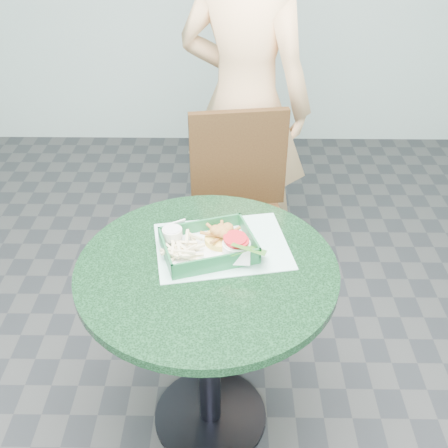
{
  "coord_description": "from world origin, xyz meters",
  "views": [
    {
      "loc": [
        0.07,
        -1.25,
        1.8
      ],
      "look_at": [
        0.05,
        0.1,
        0.85
      ],
      "focal_mm": 42.0,
      "sensor_mm": 36.0,
      "label": 1
    }
  ],
  "objects_px": {
    "food_basket": "(208,253)",
    "sauce_ramekin": "(178,232)",
    "cafe_table": "(208,309)",
    "crab_sandwich": "(224,241)",
    "dining_chair": "(238,204)",
    "diner_person": "(245,76)"
  },
  "relations": [
    {
      "from": "cafe_table",
      "to": "food_basket",
      "type": "distance_m",
      "value": 0.2
    },
    {
      "from": "cafe_table",
      "to": "crab_sandwich",
      "type": "height_order",
      "value": "crab_sandwich"
    },
    {
      "from": "food_basket",
      "to": "diner_person",
      "type": "bearing_deg",
      "value": 82.48
    },
    {
      "from": "dining_chair",
      "to": "sauce_ramekin",
      "type": "distance_m",
      "value": 0.68
    },
    {
      "from": "sauce_ramekin",
      "to": "cafe_table",
      "type": "bearing_deg",
      "value": -52.48
    },
    {
      "from": "dining_chair",
      "to": "crab_sandwich",
      "type": "bearing_deg",
      "value": -103.17
    },
    {
      "from": "food_basket",
      "to": "crab_sandwich",
      "type": "height_order",
      "value": "crab_sandwich"
    },
    {
      "from": "dining_chair",
      "to": "food_basket",
      "type": "xyz_separation_m",
      "value": [
        -0.1,
        -0.65,
        0.23
      ]
    },
    {
      "from": "cafe_table",
      "to": "crab_sandwich",
      "type": "relative_size",
      "value": 7.58
    },
    {
      "from": "dining_chair",
      "to": "diner_person",
      "type": "bearing_deg",
      "value": 77.07
    },
    {
      "from": "cafe_table",
      "to": "sauce_ramekin",
      "type": "bearing_deg",
      "value": 127.52
    },
    {
      "from": "food_basket",
      "to": "sauce_ramekin",
      "type": "distance_m",
      "value": 0.12
    },
    {
      "from": "diner_person",
      "to": "sauce_ramekin",
      "type": "relative_size",
      "value": 31.08
    },
    {
      "from": "food_basket",
      "to": "sauce_ramekin",
      "type": "height_order",
      "value": "sauce_ramekin"
    },
    {
      "from": "diner_person",
      "to": "dining_chair",
      "type": "bearing_deg",
      "value": 107.85
    },
    {
      "from": "cafe_table",
      "to": "sauce_ramekin",
      "type": "height_order",
      "value": "sauce_ramekin"
    },
    {
      "from": "diner_person",
      "to": "crab_sandwich",
      "type": "bearing_deg",
      "value": 107.7
    },
    {
      "from": "dining_chair",
      "to": "food_basket",
      "type": "distance_m",
      "value": 0.7
    },
    {
      "from": "dining_chair",
      "to": "sauce_ramekin",
      "type": "bearing_deg",
      "value": -117.42
    },
    {
      "from": "dining_chair",
      "to": "diner_person",
      "type": "xyz_separation_m",
      "value": [
        0.03,
        0.33,
        0.47
      ]
    },
    {
      "from": "crab_sandwich",
      "to": "sauce_ramekin",
      "type": "bearing_deg",
      "value": 163.47
    },
    {
      "from": "diner_person",
      "to": "cafe_table",
      "type": "bearing_deg",
      "value": 105.23
    }
  ]
}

